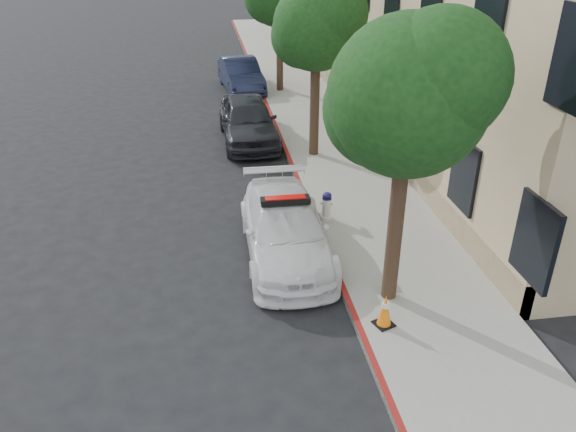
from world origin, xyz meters
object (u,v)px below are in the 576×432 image
(parked_car_mid, at_px, (248,120))
(fire_hydrant, at_px, (327,206))
(police_car, at_px, (285,229))
(traffic_cone, at_px, (385,310))
(parked_car_far, at_px, (241,75))

(parked_car_mid, relative_size, fire_hydrant, 6.17)
(police_car, xyz_separation_m, parked_car_mid, (-0.17, 7.77, 0.11))
(fire_hydrant, bearing_deg, parked_car_mid, 125.10)
(police_car, height_order, fire_hydrant, police_car)
(fire_hydrant, distance_m, traffic_cone, 4.33)
(parked_car_far, relative_size, traffic_cone, 6.59)
(parked_car_mid, xyz_separation_m, traffic_cone, (1.59, -10.79, -0.31))
(police_car, bearing_deg, parked_car_mid, 91.79)
(parked_car_mid, height_order, traffic_cone, parked_car_mid)
(police_car, relative_size, parked_car_mid, 1.00)
(parked_car_mid, relative_size, traffic_cone, 6.97)
(police_car, distance_m, parked_car_far, 14.63)
(police_car, xyz_separation_m, traffic_cone, (1.43, -3.02, -0.19))
(police_car, relative_size, parked_car_far, 1.06)
(police_car, distance_m, fire_hydrant, 1.82)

